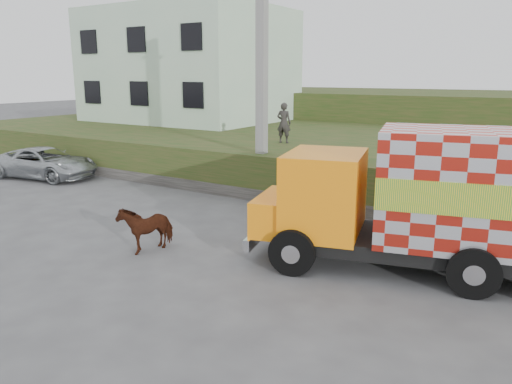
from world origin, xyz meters
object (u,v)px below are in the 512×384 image
Objects in this scene: cow at (146,227)px; suv at (45,163)px; utility_pole at (262,74)px; pedestrian at (284,123)px; cargo_truck at (435,201)px.

cow is 0.30× the size of suv.
utility_pole reaches higher than cow.
utility_pole is 6.83m from cow.
pedestrian is (-0.63, 2.59, -1.81)m from utility_pole.
cow is at bearing 88.78° from pedestrian.
pedestrian is at bearing 109.04° from cow.
utility_pole is 1.13× the size of cargo_truck.
suv is at bearing 20.22° from pedestrian.
cow is 0.85× the size of pedestrian.
utility_pole is 3.23m from pedestrian.
utility_pole reaches higher than suv.
cargo_truck is at bearing -106.58° from suv.
cow is 8.66m from pedestrian.
suv is 9.65m from pedestrian.
cow is (0.43, -5.83, -3.53)m from utility_pole.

